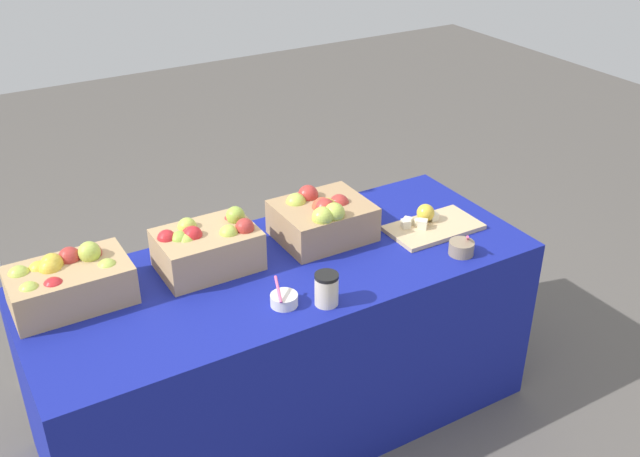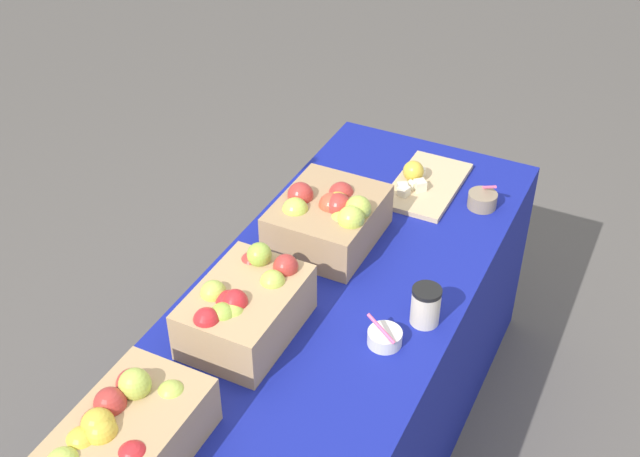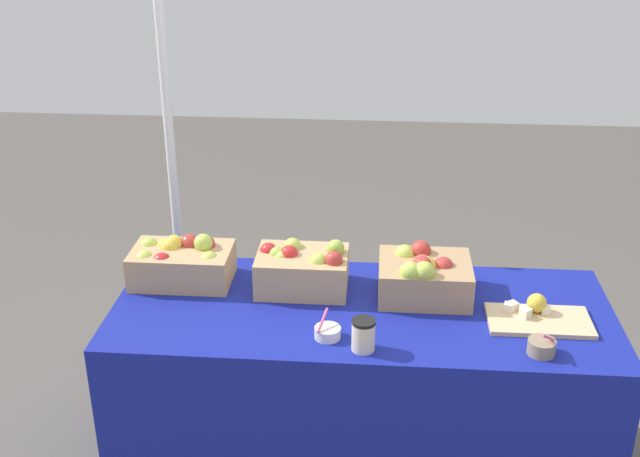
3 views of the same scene
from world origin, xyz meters
The scene contains 9 objects.
ground_plane centered at (0.00, 0.00, 0.00)m, with size 10.00×10.00×0.00m, color #56514C.
table centered at (0.00, 0.00, 0.37)m, with size 1.90×0.76×0.74m, color navy.
apple_crate_left centered at (-0.74, 0.16, 0.83)m, with size 0.40×0.25×0.20m.
apple_crate_middle centered at (-0.24, 0.13, 0.83)m, with size 0.36×0.25×0.20m.
apple_crate_right centered at (0.23, 0.11, 0.83)m, with size 0.35×0.29×0.20m.
cutting_board_front centered at (0.65, -0.05, 0.76)m, with size 0.38×0.21×0.09m.
sample_bowl_near centered at (-0.12, -0.22, 0.76)m, with size 0.09×0.10×0.09m.
sample_bowl_mid centered at (0.62, -0.26, 0.77)m, with size 0.10×0.10×0.10m.
coffee_cup centered at (0.01, -0.29, 0.80)m, with size 0.08×0.08×0.12m.
Camera 1 is at (-1.05, -2.05, 2.18)m, focal length 41.13 mm.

